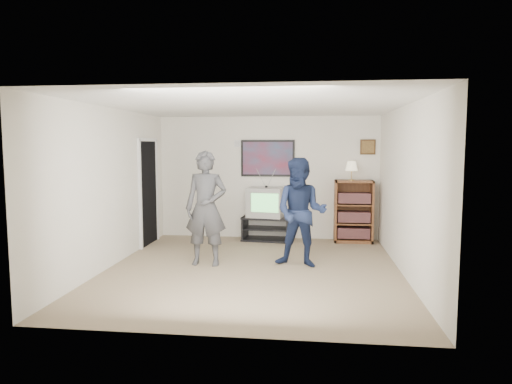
% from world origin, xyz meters
% --- Properties ---
extents(room_shell, '(4.51, 5.00, 2.51)m').
position_xyz_m(room_shell, '(0.00, 0.35, 1.25)').
color(room_shell, brown).
rests_on(room_shell, ground).
extents(media_stand, '(1.02, 0.63, 0.48)m').
position_xyz_m(media_stand, '(0.01, 2.23, 0.24)').
color(media_stand, black).
rests_on(media_stand, room_shell).
extents(crt_television, '(0.78, 0.68, 0.59)m').
position_xyz_m(crt_television, '(-0.01, 2.23, 0.78)').
color(crt_television, '#9A9995').
rests_on(crt_television, media_stand).
extents(bookshelf, '(0.75, 0.43, 1.23)m').
position_xyz_m(bookshelf, '(1.73, 2.28, 0.61)').
color(bookshelf, '#532C19').
rests_on(bookshelf, room_shell).
extents(table_lamp, '(0.24, 0.24, 0.38)m').
position_xyz_m(table_lamp, '(1.67, 2.24, 1.42)').
color(table_lamp, beige).
rests_on(table_lamp, bookshelf).
extents(person_tall, '(0.68, 0.45, 1.83)m').
position_xyz_m(person_tall, '(-0.78, 0.22, 0.92)').
color(person_tall, '#3A3B3E').
rests_on(person_tall, room_shell).
extents(person_short, '(0.95, 0.80, 1.72)m').
position_xyz_m(person_short, '(0.73, 0.30, 0.86)').
color(person_short, '#172140').
rests_on(person_short, room_shell).
extents(controller_left, '(0.07, 0.12, 0.03)m').
position_xyz_m(controller_left, '(-0.82, 0.43, 1.21)').
color(controller_left, white).
rests_on(controller_left, person_tall).
extents(controller_right, '(0.05, 0.12, 0.03)m').
position_xyz_m(controller_right, '(0.69, 0.54, 1.00)').
color(controller_right, white).
rests_on(controller_right, person_short).
extents(poster, '(1.10, 0.03, 0.75)m').
position_xyz_m(poster, '(0.00, 2.48, 1.65)').
color(poster, black).
rests_on(poster, room_shell).
extents(air_vent, '(0.28, 0.02, 0.14)m').
position_xyz_m(air_vent, '(-0.55, 2.48, 1.95)').
color(air_vent, white).
rests_on(air_vent, room_shell).
extents(small_picture, '(0.30, 0.03, 0.30)m').
position_xyz_m(small_picture, '(2.00, 2.48, 1.88)').
color(small_picture, '#342110').
rests_on(small_picture, room_shell).
extents(doorway, '(0.03, 0.85, 2.00)m').
position_xyz_m(doorway, '(-2.23, 1.60, 1.00)').
color(doorway, black).
rests_on(doorway, room_shell).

